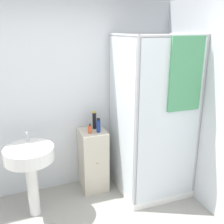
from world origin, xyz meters
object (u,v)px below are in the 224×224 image
at_px(sink, 30,161).
at_px(shampoo_bottle_tall_black, 94,120).
at_px(shampoo_bottle_blue, 98,126).
at_px(soap_dispenser, 90,129).

height_order(sink, shampoo_bottle_tall_black, shampoo_bottle_tall_black).
height_order(shampoo_bottle_tall_black, shampoo_bottle_blue, shampoo_bottle_tall_black).
xyz_separation_m(sink, shampoo_bottle_blue, (0.89, 0.22, 0.24)).
bearing_deg(shampoo_bottle_blue, sink, -165.79).
bearing_deg(sink, shampoo_bottle_blue, 14.21).
bearing_deg(shampoo_bottle_tall_black, shampoo_bottle_blue, -84.89).
bearing_deg(shampoo_bottle_blue, shampoo_bottle_tall_black, 95.11).
relative_size(sink, shampoo_bottle_tall_black, 4.06).
bearing_deg(sink, shampoo_bottle_tall_black, 22.78).
height_order(soap_dispenser, shampoo_bottle_tall_black, shampoo_bottle_tall_black).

